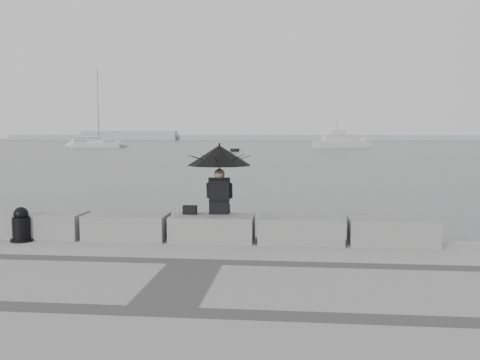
# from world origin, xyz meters

# --- Properties ---
(ground) EXTENTS (360.00, 360.00, 0.00)m
(ground) POSITION_xyz_m (0.00, 0.00, 0.00)
(ground) COLOR #404245
(ground) RESTS_ON ground
(stone_block_far_left) EXTENTS (1.60, 0.80, 0.50)m
(stone_block_far_left) POSITION_xyz_m (-3.40, -0.45, 0.75)
(stone_block_far_left) COLOR slate
(stone_block_far_left) RESTS_ON promenade
(stone_block_left) EXTENTS (1.60, 0.80, 0.50)m
(stone_block_left) POSITION_xyz_m (-1.70, -0.45, 0.75)
(stone_block_left) COLOR slate
(stone_block_left) RESTS_ON promenade
(stone_block_centre) EXTENTS (1.60, 0.80, 0.50)m
(stone_block_centre) POSITION_xyz_m (0.00, -0.45, 0.75)
(stone_block_centre) COLOR slate
(stone_block_centre) RESTS_ON promenade
(stone_block_right) EXTENTS (1.60, 0.80, 0.50)m
(stone_block_right) POSITION_xyz_m (1.70, -0.45, 0.75)
(stone_block_right) COLOR slate
(stone_block_right) RESTS_ON promenade
(stone_block_far_right) EXTENTS (1.60, 0.80, 0.50)m
(stone_block_far_right) POSITION_xyz_m (3.40, -0.45, 0.75)
(stone_block_far_right) COLOR slate
(stone_block_far_right) RESTS_ON promenade
(seated_person) EXTENTS (1.28, 1.28, 1.39)m
(seated_person) POSITION_xyz_m (0.09, -0.14, 2.02)
(seated_person) COLOR black
(seated_person) RESTS_ON stone_block_centre
(bag) EXTENTS (0.27, 0.15, 0.17)m
(bag) POSITION_xyz_m (-0.47, -0.32, 1.09)
(bag) COLOR black
(bag) RESTS_ON stone_block_centre
(mooring_bollard) EXTENTS (0.43, 0.43, 0.68)m
(mooring_bollard) POSITION_xyz_m (-3.64, -0.88, 0.79)
(mooring_bollard) COLOR black
(mooring_bollard) RESTS_ON promenade
(distant_landmass) EXTENTS (180.00, 8.00, 2.80)m
(distant_landmass) POSITION_xyz_m (-8.14, 154.51, 0.90)
(distant_landmass) COLOR #9EA0A3
(distant_landmass) RESTS_ON ground
(sailboat_left) EXTENTS (7.91, 4.58, 12.90)m
(sailboat_left) POSITION_xyz_m (-31.31, 75.23, 0.53)
(sailboat_left) COLOR silver
(sailboat_left) RESTS_ON ground
(motor_cruiser) EXTENTS (9.67, 6.30, 4.50)m
(motor_cruiser) POSITION_xyz_m (9.19, 78.28, 0.89)
(motor_cruiser) COLOR silver
(motor_cruiser) RESTS_ON ground
(dinghy) EXTENTS (3.10, 1.64, 0.50)m
(dinghy) POSITION_xyz_m (-6.42, 59.90, 0.25)
(dinghy) COLOR slate
(dinghy) RESTS_ON ground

